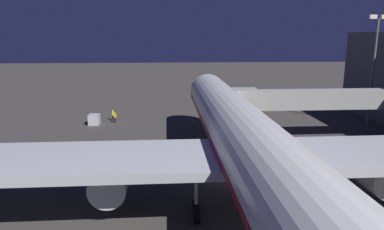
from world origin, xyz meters
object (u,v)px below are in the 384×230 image
at_px(jet_bridge, 311,100).
at_px(traffic_cone_nose_starboard, 193,121).
at_px(apron_floodlight_mast, 374,62).
at_px(ground_crew_marshaller_fwd, 113,115).
at_px(ground_crew_by_belt_loader, 115,117).
at_px(baggage_container_near_belt, 94,119).
at_px(traffic_cone_nose_port, 219,120).
at_px(airliner_at_gate, 252,151).

distance_m(jet_bridge, traffic_cone_nose_starboard, 19.28).
relative_size(apron_floodlight_mast, ground_crew_marshaller_fwd, 9.60).
bearing_deg(ground_crew_by_belt_loader, baggage_container_near_belt, 17.98).
bearing_deg(jet_bridge, traffic_cone_nose_port, -43.67).
xyz_separation_m(ground_crew_by_belt_loader, traffic_cone_nose_port, (-17.05, 0.86, -0.67)).
bearing_deg(baggage_container_near_belt, apron_floodlight_mast, 175.58).
relative_size(airliner_at_gate, jet_bridge, 2.61).
bearing_deg(ground_crew_marshaller_fwd, traffic_cone_nose_starboard, 169.06).
height_order(jet_bridge, traffic_cone_nose_port, jet_bridge).
height_order(airliner_at_gate, traffic_cone_nose_port, airliner_at_gate).
distance_m(apron_floodlight_mast, baggage_container_near_belt, 44.56).
xyz_separation_m(airliner_at_gate, baggage_container_near_belt, (17.99, -31.09, -4.53)).
xyz_separation_m(traffic_cone_nose_port, traffic_cone_nose_starboard, (4.40, 0.00, 0.00)).
bearing_deg(apron_floodlight_mast, airliner_at_gate, 47.39).
height_order(baggage_container_near_belt, ground_crew_by_belt_loader, ground_crew_by_belt_loader).
bearing_deg(baggage_container_near_belt, traffic_cone_nose_port, -179.54).
bearing_deg(ground_crew_by_belt_loader, airliner_at_gate, 114.82).
bearing_deg(baggage_container_near_belt, ground_crew_marshaller_fwd, -132.80).
bearing_deg(airliner_at_gate, ground_crew_by_belt_loader, -65.18).
xyz_separation_m(baggage_container_near_belt, ground_crew_marshaller_fwd, (-2.52, -2.73, 0.15)).
height_order(traffic_cone_nose_port, traffic_cone_nose_starboard, same).
relative_size(airliner_at_gate, apron_floodlight_mast, 3.80).
height_order(airliner_at_gate, ground_crew_marshaller_fwd, airliner_at_gate).
height_order(apron_floodlight_mast, traffic_cone_nose_port, apron_floodlight_mast).
bearing_deg(jet_bridge, ground_crew_marshaller_fwd, -24.45).
bearing_deg(airliner_at_gate, baggage_container_near_belt, -59.94).
distance_m(airliner_at_gate, ground_crew_by_belt_loader, 35.64).
height_order(airliner_at_gate, apron_floodlight_mast, airliner_at_gate).
relative_size(ground_crew_marshaller_fwd, traffic_cone_nose_port, 3.22).
relative_size(airliner_at_gate, ground_crew_by_belt_loader, 37.77).
relative_size(jet_bridge, ground_crew_marshaller_fwd, 14.01).
height_order(ground_crew_by_belt_loader, ground_crew_marshaller_fwd, ground_crew_marshaller_fwd).
xyz_separation_m(jet_bridge, apron_floodlight_mast, (-12.36, -6.92, 4.43)).
bearing_deg(traffic_cone_nose_starboard, jet_bridge, 145.75).
distance_m(apron_floodlight_mast, ground_crew_marshaller_fwd, 42.37).
xyz_separation_m(jet_bridge, baggage_container_near_belt, (31.13, -10.28, -4.66)).
bearing_deg(apron_floodlight_mast, baggage_container_near_belt, -4.42).
relative_size(baggage_container_near_belt, traffic_cone_nose_starboard, 3.40).
height_order(airliner_at_gate, jet_bridge, airliner_at_gate).
bearing_deg(traffic_cone_nose_port, jet_bridge, 136.33).
bearing_deg(traffic_cone_nose_starboard, traffic_cone_nose_port, 180.00).
bearing_deg(apron_floodlight_mast, ground_crew_marshaller_fwd, -8.45).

